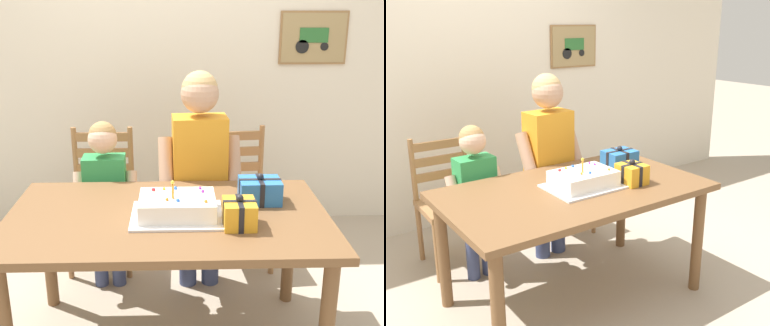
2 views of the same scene
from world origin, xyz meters
TOP-DOWN VIEW (x-y plane):
  - ground_plane at (0.00, 0.00)m, footprint 20.00×20.00m
  - back_wall at (0.00, 1.62)m, footprint 6.40×0.11m
  - dining_table at (0.00, 0.00)m, footprint 1.56×0.91m
  - birthday_cake at (0.05, -0.03)m, footprint 0.44×0.34m
  - gift_box_red_large at (0.47, 0.14)m, footprint 0.21×0.17m
  - gift_box_beside_cake at (0.33, -0.14)m, footprint 0.15×0.17m
  - chair_left at (-0.46, 0.90)m, footprint 0.42×0.42m
  - chair_right at (0.46, 0.90)m, footprint 0.45×0.45m
  - child_older at (0.18, 0.58)m, footprint 0.50×0.29m
  - child_younger at (-0.38, 0.58)m, footprint 0.39×0.22m

SIDE VIEW (x-z plane):
  - ground_plane at x=0.00m, z-range 0.00..0.00m
  - chair_left at x=-0.46m, z-range 0.01..0.93m
  - chair_right at x=0.46m, z-range 0.01..0.93m
  - child_younger at x=-0.38m, z-range 0.11..1.18m
  - dining_table at x=0.00m, z-range 0.28..1.02m
  - birthday_cake at x=0.05m, z-range 0.70..0.89m
  - gift_box_red_large at x=0.47m, z-range 0.73..0.88m
  - gift_box_beside_cake at x=0.33m, z-range 0.73..0.88m
  - child_older at x=0.18m, z-range 0.15..1.50m
  - back_wall at x=0.00m, z-range 0.00..2.60m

